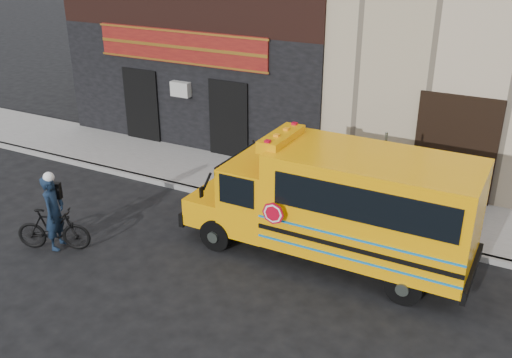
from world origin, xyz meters
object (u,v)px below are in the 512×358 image
object	(u,v)px
school_bus	(343,203)
bicycle	(53,229)
sign_pole	(382,182)
cyclist	(54,214)

from	to	relation	value
school_bus	bicycle	size ratio (longest dim) A/B	3.83
sign_pole	cyclist	world-z (taller)	sign_pole
sign_pole	school_bus	bearing A→B (deg)	-110.68
sign_pole	bicycle	world-z (taller)	sign_pole
school_bus	cyclist	xyz separation A→B (m)	(-6.28, -2.71, -0.57)
cyclist	bicycle	bearing A→B (deg)	115.92
school_bus	bicycle	world-z (taller)	school_bus
school_bus	sign_pole	distance (m)	1.43
cyclist	school_bus	bearing A→B (deg)	-85.21
bicycle	cyclist	xyz separation A→B (m)	(0.06, 0.06, 0.40)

